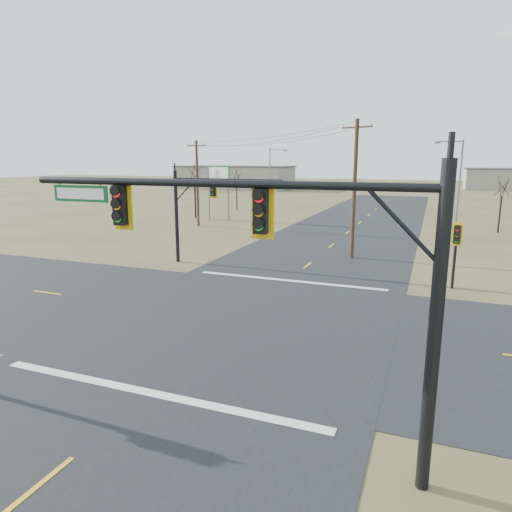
{
  "coord_description": "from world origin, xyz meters",
  "views": [
    {
      "loc": [
        8.05,
        -18.85,
        7.43
      ],
      "look_at": [
        0.33,
        1.0,
        2.91
      ],
      "focal_mm": 32.0,
      "sensor_mm": 36.0,
      "label": 1
    }
  ],
  "objects": [
    {
      "name": "ground",
      "position": [
        0.0,
        0.0,
        0.0
      ],
      "size": [
        320.0,
        320.0,
        0.0
      ],
      "primitive_type": "plane",
      "color": "brown",
      "rests_on": "ground"
    },
    {
      "name": "road_ew",
      "position": [
        0.0,
        0.0,
        0.01
      ],
      "size": [
        160.0,
        14.0,
        0.02
      ],
      "primitive_type": "cube",
      "color": "black",
      "rests_on": "ground"
    },
    {
      "name": "road_ns",
      "position": [
        0.0,
        0.0,
        0.01
      ],
      "size": [
        14.0,
        160.0,
        0.02
      ],
      "primitive_type": "cube",
      "color": "black",
      "rests_on": "ground"
    },
    {
      "name": "stop_bar_near",
      "position": [
        0.0,
        -7.5,
        0.03
      ],
      "size": [
        12.0,
        0.4,
        0.01
      ],
      "primitive_type": "cube",
      "color": "silver",
      "rests_on": "road_ns"
    },
    {
      "name": "stop_bar_far",
      "position": [
        0.0,
        7.5,
        0.03
      ],
      "size": [
        12.0,
        0.4,
        0.01
      ],
      "primitive_type": "cube",
      "color": "silver",
      "rests_on": "road_ns"
    },
    {
      "name": "mast_arm_near",
      "position": [
        4.67,
        -8.85,
        5.42
      ],
      "size": [
        10.81,
        0.44,
        7.46
      ],
      "rotation": [
        0.0,
        0.0,
        0.07
      ],
      "color": "black",
      "rests_on": "ground"
    },
    {
      "name": "mast_arm_far",
      "position": [
        -6.21,
        9.8,
        4.83
      ],
      "size": [
        8.83,
        0.46,
        6.66
      ],
      "rotation": [
        0.0,
        0.0,
        -0.11
      ],
      "color": "black",
      "rests_on": "ground"
    },
    {
      "name": "pedestal_signal_ne",
      "position": [
        9.43,
        9.22,
        2.92
      ],
      "size": [
        0.65,
        0.55,
        3.94
      ],
      "rotation": [
        0.0,
        0.0,
        -0.27
      ],
      "color": "black",
      "rests_on": "ground"
    },
    {
      "name": "utility_pole_near",
      "position": [
        2.48,
        15.74,
        5.33
      ],
      "size": [
        2.36,
        1.13,
        10.31
      ],
      "rotation": [
        0.0,
        0.0,
        -0.42
      ],
      "color": "#482F1F",
      "rests_on": "ground"
    },
    {
      "name": "utility_pole_far",
      "position": [
        -16.68,
        26.68,
        4.92
      ],
      "size": [
        2.32,
        0.27,
        9.47
      ],
      "rotation": [
        0.0,
        0.0,
        -0.0
      ],
      "color": "#482F1F",
      "rests_on": "ground"
    },
    {
      "name": "highway_sign",
      "position": [
        -16.71,
        32.11,
        4.66
      ],
      "size": [
        3.44,
        1.03,
        6.65
      ],
      "rotation": [
        0.0,
        0.0,
        -0.27
      ],
      "color": "slate",
      "rests_on": "ground"
    },
    {
      "name": "streetlight_a",
      "position": [
        10.0,
        28.68,
        5.2
      ],
      "size": [
        2.59,
        0.33,
        9.27
      ],
      "rotation": [
        0.0,
        0.0,
        0.19
      ],
      "color": "slate",
      "rests_on": "ground"
    },
    {
      "name": "streetlight_c",
      "position": [
        -11.86,
        37.79,
        4.96
      ],
      "size": [
        2.47,
        0.32,
        8.84
      ],
      "rotation": [
        0.0,
        0.0,
        -0.22
      ],
      "color": "slate",
      "rests_on": "ground"
    },
    {
      "name": "bare_tree_a",
      "position": [
        -20.34,
        32.73,
        5.71
      ],
      "size": [
        3.24,
        3.24,
        7.22
      ],
      "rotation": [
        0.0,
        0.0,
        0.1
      ],
      "color": "black",
      "rests_on": "ground"
    },
    {
      "name": "bare_tree_b",
      "position": [
        -19.06,
        43.04,
        5.01
      ],
      "size": [
        3.02,
        3.02,
        6.26
      ],
      "rotation": [
        0.0,
        0.0,
        -0.27
      ],
      "color": "black",
      "rests_on": "ground"
    },
    {
      "name": "bare_tree_c",
      "position": [
        14.46,
        33.5,
        4.74
      ],
      "size": [
        3.14,
        3.14,
        6.05
      ],
      "rotation": [
        0.0,
        0.0,
        0.27
      ],
      "color": "black",
      "rests_on": "ground"
    },
    {
      "name": "warehouse_left",
      "position": [
        -40.0,
        90.0,
        2.75
      ],
      "size": [
        28.0,
        14.0,
        5.5
      ],
      "primitive_type": "cube",
      "color": "gray",
      "rests_on": "ground"
    },
    {
      "name": "warehouse_mid",
      "position": [
        25.0,
        110.0,
        2.5
      ],
      "size": [
        20.0,
        12.0,
        5.0
      ],
      "primitive_type": "cube",
      "color": "gray",
      "rests_on": "ground"
    }
  ]
}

